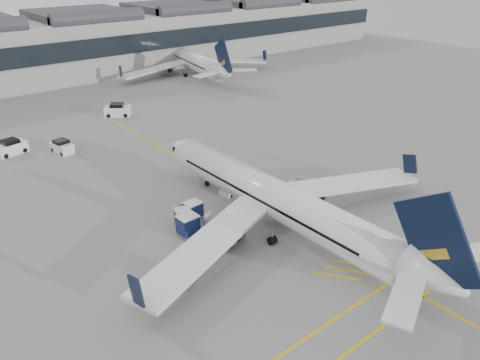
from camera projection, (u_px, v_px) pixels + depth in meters
ground at (212, 268)px, 37.27m from camera, size 220.00×220.00×0.00m
apron_markings at (232, 188)px, 49.91m from camera, size 0.25×60.00×0.01m
airliner_main at (279, 200)px, 41.61m from camera, size 32.71×35.72×9.50m
airliner_far at (192, 60)px, 95.94m from camera, size 31.80×35.04×9.39m
belt_loader at (234, 188)px, 48.99m from camera, size 4.23×2.01×1.68m
baggage_cart_a at (193, 210)px, 43.90m from camera, size 1.73×1.47×1.71m
baggage_cart_b at (222, 234)px, 39.95m from camera, size 2.07×1.84×1.86m
baggage_cart_c at (183, 216)px, 42.92m from camera, size 1.84×1.68×1.59m
baggage_cart_d at (188, 225)px, 41.29m from camera, size 1.87×1.56×1.92m
ramp_agent_a at (240, 200)px, 45.89m from camera, size 0.68×0.64×1.57m
ramp_agent_b at (180, 212)px, 43.80m from camera, size 0.86×0.72×1.61m
pushback_tug at (169, 273)px, 35.85m from camera, size 2.51×1.87×1.26m
safety_cone_nose at (191, 151)px, 58.56m from camera, size 0.40×0.40×0.56m
safety_cone_engine at (272, 188)px, 49.38m from camera, size 0.38×0.38×0.53m
service_van_left at (11, 148)px, 58.13m from camera, size 3.96×2.57×1.88m
service_van_mid at (62, 147)px, 58.63m from camera, size 2.18×3.47×1.66m
service_van_right at (118, 110)px, 71.72m from camera, size 4.23×3.76×1.97m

